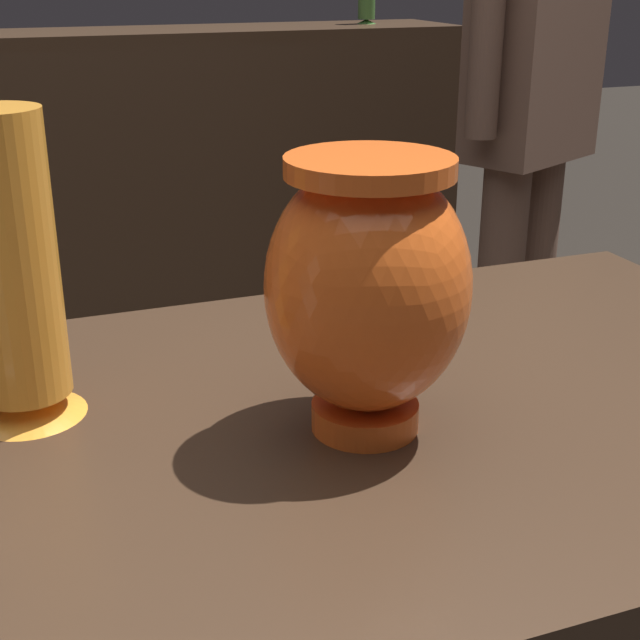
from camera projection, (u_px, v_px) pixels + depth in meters
back_display_shelf at (61, 197)px, 2.83m from camera, size 2.60×0.40×0.99m
vase_centerpiece at (368, 286)px, 0.75m from camera, size 0.17×0.17×0.24m
vase_right_accent at (11, 277)px, 0.77m from camera, size 0.10×0.10×0.27m
visitor_near_right at (532, 98)px, 2.05m from camera, size 0.43×0.30×1.53m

